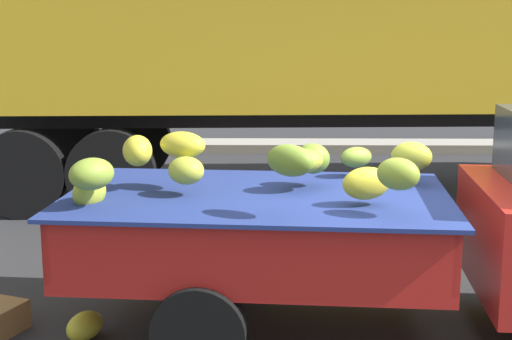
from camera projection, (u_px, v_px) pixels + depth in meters
The scene contains 3 objects.
curb_strip at pixel (328, 146), 13.87m from camera, with size 80.00×0.80×0.16m, color gray.
semi_trailer at pixel (385, 7), 9.95m from camera, with size 12.10×3.12×3.95m.
fallen_banana_bunch_near_tailgate at pixel (85, 326), 5.56m from camera, with size 0.33×0.21×0.22m, color gold.
Camera 1 is at (-1.19, -5.04, 2.34)m, focal length 52.14 mm.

